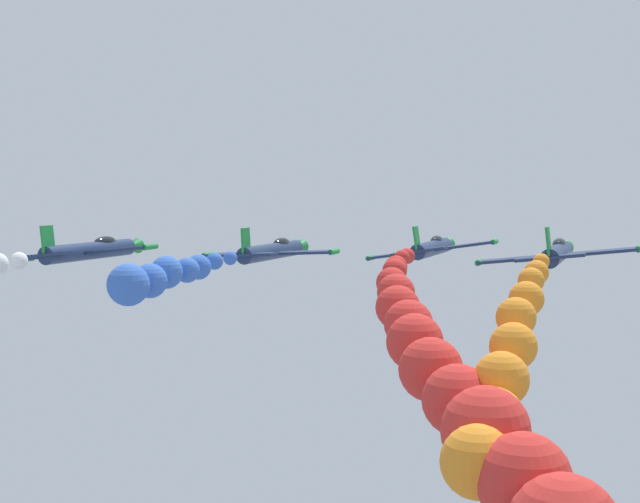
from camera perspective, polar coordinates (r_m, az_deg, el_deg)
name	(u,v)px	position (r m, az deg, el deg)	size (l,w,h in m)	color
airplane_lead	(433,248)	(66.33, 7.09, 0.24)	(9.51, 10.35, 2.75)	navy
smoke_trail_lead	(464,399)	(36.25, 9.07, -9.14)	(14.81, 31.92, 8.25)	red
airplane_left_inner	(273,251)	(61.57, -2.99, 0.04)	(9.57, 10.35, 2.34)	navy
smoke_trail_left_inner	(160,277)	(48.97, -10.05, -1.56)	(2.40, 11.71, 2.34)	blue
airplane_right_inner	(557,253)	(56.10, 14.70, -0.09)	(9.54, 10.35, 2.57)	navy
smoke_trail_right_inner	(502,380)	(36.02, 11.39, -7.92)	(2.61, 19.90, 7.16)	orange
airplane_left_outer	(91,250)	(59.10, -14.18, 0.07)	(9.54, 10.35, 2.55)	navy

